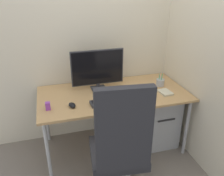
# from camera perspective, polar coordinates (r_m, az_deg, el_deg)

# --- Properties ---
(ground_plane) EXTENTS (8.00, 8.00, 0.00)m
(ground_plane) POSITION_cam_1_polar(r_m,az_deg,el_deg) (2.92, 0.34, -14.12)
(ground_plane) COLOR slate
(wall_back) EXTENTS (3.00, 0.04, 2.80)m
(wall_back) POSITION_cam_1_polar(r_m,az_deg,el_deg) (2.72, -2.21, 15.57)
(wall_back) COLOR beige
(wall_back) RESTS_ON ground_plane
(wall_side_right) EXTENTS (0.04, 2.18, 2.80)m
(wall_side_right) POSITION_cam_1_polar(r_m,az_deg,el_deg) (2.51, 21.10, 13.19)
(wall_side_right) COLOR beige
(wall_side_right) RESTS_ON ground_plane
(desk) EXTENTS (1.62, 0.80, 0.73)m
(desk) POSITION_cam_1_polar(r_m,az_deg,el_deg) (2.55, 0.38, -2.21)
(desk) COLOR tan
(desk) RESTS_ON ground_plane
(office_chair) EXTENTS (0.58, 0.60, 1.20)m
(office_chair) POSITION_cam_1_polar(r_m,az_deg,el_deg) (1.95, 2.06, -14.03)
(office_chair) COLOR black
(office_chair) RESTS_ON ground_plane
(filing_cabinet) EXTENTS (0.42, 0.55, 0.63)m
(filing_cabinet) POSITION_cam_1_polar(r_m,az_deg,el_deg) (2.92, 10.60, -7.12)
(filing_cabinet) COLOR #B2B5BA
(filing_cabinet) RESTS_ON ground_plane
(monitor) EXTENTS (0.59, 0.13, 0.45)m
(monitor) POSITION_cam_1_polar(r_m,az_deg,el_deg) (2.56, -3.60, 4.88)
(monitor) COLOR #333338
(monitor) RESTS_ON desk
(keyboard) EXTENTS (0.42, 0.14, 0.03)m
(keyboard) POSITION_cam_1_polar(r_m,az_deg,el_deg) (2.32, -0.37, -3.33)
(keyboard) COLOR #333338
(keyboard) RESTS_ON desk
(mouse) EXTENTS (0.09, 0.11, 0.04)m
(mouse) POSITION_cam_1_polar(r_m,az_deg,el_deg) (2.28, -9.87, -4.21)
(mouse) COLOR black
(mouse) RESTS_ON desk
(pen_holder) EXTENTS (0.09, 0.09, 0.18)m
(pen_holder) POSITION_cam_1_polar(r_m,az_deg,el_deg) (2.74, 11.88, 1.40)
(pen_holder) COLOR #B2B5BA
(pen_holder) RESTS_ON desk
(notebook) EXTENTS (0.13, 0.16, 0.02)m
(notebook) POSITION_cam_1_polar(r_m,az_deg,el_deg) (2.58, 13.08, -1.05)
(notebook) COLOR beige
(notebook) RESTS_ON desk
(desk_clamp_accessory) EXTENTS (0.05, 0.05, 0.08)m
(desk_clamp_accessory) POSITION_cam_1_polar(r_m,az_deg,el_deg) (2.27, -15.62, -4.33)
(desk_clamp_accessory) COLOR purple
(desk_clamp_accessory) RESTS_ON desk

